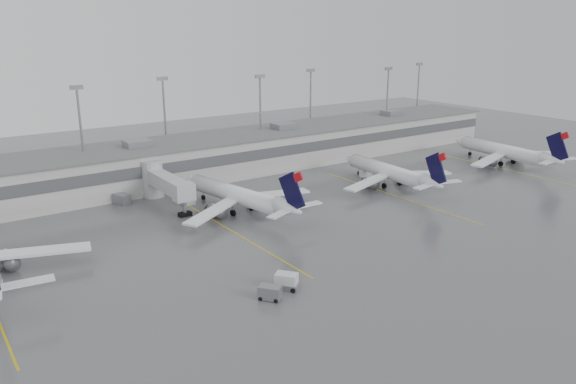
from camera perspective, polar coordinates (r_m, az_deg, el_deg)
ground at (r=81.56m, az=14.19°, el=-6.48°), size 260.00×260.00×0.00m
terminal at (r=123.90m, az=-6.20°, el=3.90°), size 152.00×17.00×9.45m
light_masts at (r=127.46m, az=-7.57°, el=7.80°), size 142.40×8.00×20.60m
jet_bridge_right at (r=104.71m, az=-12.76°, el=1.03°), size 4.00×17.20×7.00m
stand_markings at (r=97.67m, az=3.60°, el=-2.09°), size 105.25×40.00×0.01m
jet_mid_left at (r=96.88m, az=-4.89°, el=-0.36°), size 26.89×30.42×9.92m
jet_mid_right at (r=114.29m, az=10.42°, el=2.02°), size 26.46×29.74×9.62m
jet_far_right at (r=139.68m, az=21.31°, el=3.87°), size 27.75×31.22×10.10m
baggage_tug at (r=70.04m, az=-0.17°, el=-9.21°), size 3.44×3.64×2.01m
baggage_cart at (r=67.50m, az=-1.85°, el=-10.17°), size 2.84×3.02×1.71m
gse_uld_b at (r=103.04m, az=-10.11°, el=-0.85°), size 2.31×1.57×1.61m
gse_uld_c at (r=121.53m, az=7.90°, el=1.98°), size 2.65×1.97×1.72m
gse_loader at (r=106.03m, az=-16.51°, el=-0.70°), size 2.88×3.54×1.92m
cone_b at (r=95.90m, az=-9.36°, el=-2.43°), size 0.43×0.43×0.68m
cone_c at (r=110.36m, az=6.58°, el=0.24°), size 0.44×0.44×0.70m
cone_d at (r=136.86m, az=13.69°, el=3.08°), size 0.40×0.40×0.64m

